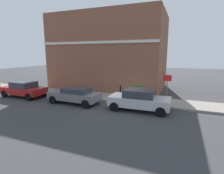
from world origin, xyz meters
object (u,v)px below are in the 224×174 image
car_red (24,89)px  street_sign (167,85)px  car_grey (75,95)px  bollard_near_cabinet (120,91)px  car_silver (139,100)px  utility_cabinet (139,93)px

car_red → street_sign: size_ratio=1.79×
car_grey → car_red: (0.11, 5.59, 0.04)m
car_red → bollard_near_cabinet: 8.85m
car_silver → car_red: size_ratio=1.02×
car_silver → car_grey: (-0.22, 5.15, -0.07)m
car_silver → car_red: car_silver is taller
street_sign → car_red: bearing=96.8°
utility_cabinet → bollard_near_cabinet: utility_cabinet is taller
utility_cabinet → street_sign: bearing=-117.5°
utility_cabinet → car_red: bearing=104.8°
car_silver → street_sign: bearing=-141.7°
car_silver → bollard_near_cabinet: size_ratio=4.06×
car_grey → bollard_near_cabinet: 4.04m
car_grey → utility_cabinet: (2.79, -4.53, -0.02)m
bollard_near_cabinet → street_sign: size_ratio=0.45×
car_silver → street_sign: street_sign is taller
car_silver → car_grey: bearing=1.7°
utility_cabinet → street_sign: 2.79m
car_grey → bollard_near_cabinet: (2.89, -2.82, 0.01)m
bollard_near_cabinet → car_grey: bearing=135.8°
car_red → car_silver: bearing=-178.1°
car_grey → street_sign: 7.09m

